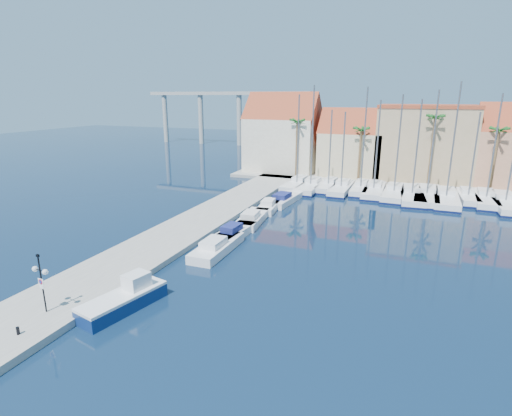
% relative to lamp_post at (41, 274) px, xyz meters
% --- Properties ---
extents(ground, '(260.00, 260.00, 0.00)m').
position_rel_lamp_post_xyz_m(ground, '(8.25, 4.88, -2.99)').
color(ground, black).
rests_on(ground, ground).
extents(quay_west, '(6.00, 77.00, 0.50)m').
position_rel_lamp_post_xyz_m(quay_west, '(-0.75, 18.38, -2.74)').
color(quay_west, gray).
rests_on(quay_west, ground).
extents(shore_north, '(54.00, 16.00, 0.50)m').
position_rel_lamp_post_xyz_m(shore_north, '(18.25, 52.88, -2.74)').
color(shore_north, gray).
rests_on(shore_north, ground).
extents(lamp_post, '(1.28, 0.45, 3.79)m').
position_rel_lamp_post_xyz_m(lamp_post, '(0.00, 0.00, 0.00)').
color(lamp_post, black).
rests_on(lamp_post, quay_west).
extents(bollard, '(0.18, 0.18, 0.45)m').
position_rel_lamp_post_xyz_m(bollard, '(0.60, -2.37, -2.27)').
color(bollard, black).
rests_on(bollard, quay_west).
extents(fishing_boat, '(3.17, 6.10, 2.04)m').
position_rel_lamp_post_xyz_m(fishing_boat, '(3.63, 2.88, -2.31)').
color(fishing_boat, navy).
rests_on(fishing_boat, ground).
extents(motorboat_west_0, '(2.33, 7.05, 1.40)m').
position_rel_lamp_post_xyz_m(motorboat_west_0, '(4.69, 13.66, -2.48)').
color(motorboat_west_0, white).
rests_on(motorboat_west_0, ground).
extents(motorboat_west_1, '(2.39, 6.25, 1.40)m').
position_rel_lamp_post_xyz_m(motorboat_west_1, '(4.49, 17.80, -2.48)').
color(motorboat_west_1, white).
rests_on(motorboat_west_1, ground).
extents(motorboat_west_2, '(2.89, 7.04, 1.40)m').
position_rel_lamp_post_xyz_m(motorboat_west_2, '(4.39, 22.64, -2.48)').
color(motorboat_west_2, white).
rests_on(motorboat_west_2, ground).
extents(motorboat_west_3, '(2.53, 6.16, 1.40)m').
position_rel_lamp_post_xyz_m(motorboat_west_3, '(4.37, 28.12, -2.48)').
color(motorboat_west_3, white).
rests_on(motorboat_west_3, ground).
extents(motorboat_west_4, '(2.93, 7.48, 1.40)m').
position_rel_lamp_post_xyz_m(motorboat_west_4, '(5.02, 31.92, -2.48)').
color(motorboat_west_4, white).
rests_on(motorboat_west_4, ground).
extents(sailboat_0, '(3.02, 9.65, 13.49)m').
position_rel_lamp_post_xyz_m(sailboat_0, '(4.23, 41.16, -2.38)').
color(sailboat_0, white).
rests_on(sailboat_0, ground).
extents(sailboat_1, '(2.73, 10.06, 14.71)m').
position_rel_lamp_post_xyz_m(sailboat_1, '(6.45, 40.60, -2.38)').
color(sailboat_1, white).
rests_on(sailboat_1, ground).
extents(sailboat_2, '(2.79, 8.43, 11.41)m').
position_rel_lamp_post_xyz_m(sailboat_2, '(8.85, 41.64, -2.39)').
color(sailboat_2, white).
rests_on(sailboat_2, ground).
extents(sailboat_3, '(2.59, 9.34, 11.24)m').
position_rel_lamp_post_xyz_m(sailboat_3, '(10.82, 40.81, -2.41)').
color(sailboat_3, white).
rests_on(sailboat_3, ground).
extents(sailboat_4, '(2.33, 8.57, 14.47)m').
position_rel_lamp_post_xyz_m(sailboat_4, '(13.41, 41.60, -2.34)').
color(sailboat_4, white).
rests_on(sailboat_4, ground).
extents(sailboat_5, '(2.80, 10.08, 12.80)m').
position_rel_lamp_post_xyz_m(sailboat_5, '(15.24, 41.26, -2.40)').
color(sailboat_5, white).
rests_on(sailboat_5, ground).
extents(sailboat_6, '(3.05, 10.10, 13.49)m').
position_rel_lamp_post_xyz_m(sailboat_6, '(17.99, 40.59, -2.39)').
color(sailboat_6, white).
rests_on(sailboat_6, ground).
extents(sailboat_7, '(3.86, 11.46, 12.94)m').
position_rel_lamp_post_xyz_m(sailboat_7, '(20.20, 40.20, -2.42)').
color(sailboat_7, white).
rests_on(sailboat_7, ground).
extents(sailboat_8, '(3.30, 11.71, 14.05)m').
position_rel_lamp_post_xyz_m(sailboat_8, '(22.08, 40.68, -2.41)').
color(sailboat_8, white).
rests_on(sailboat_8, ground).
extents(sailboat_9, '(3.12, 11.37, 14.97)m').
position_rel_lamp_post_xyz_m(sailboat_9, '(24.36, 40.10, -2.40)').
color(sailboat_9, white).
rests_on(sailboat_9, ground).
extents(sailboat_10, '(2.65, 8.37, 11.40)m').
position_rel_lamp_post_xyz_m(sailboat_10, '(27.00, 41.61, -2.39)').
color(sailboat_10, white).
rests_on(sailboat_10, ground).
extents(sailboat_11, '(3.03, 10.04, 13.60)m').
position_rel_lamp_post_xyz_m(sailboat_11, '(29.06, 41.34, -2.39)').
color(sailboat_11, white).
rests_on(sailboat_11, ground).
extents(sailboat_12, '(3.44, 11.35, 11.40)m').
position_rel_lamp_post_xyz_m(sailboat_12, '(30.96, 40.30, -2.43)').
color(sailboat_12, white).
rests_on(sailboat_12, ground).
extents(building_0, '(12.30, 9.00, 13.50)m').
position_rel_lamp_post_xyz_m(building_0, '(-1.75, 51.88, 3.53)').
color(building_0, beige).
rests_on(building_0, shore_north).
extents(building_1, '(10.30, 8.00, 11.00)m').
position_rel_lamp_post_xyz_m(building_1, '(10.25, 51.88, 2.31)').
color(building_1, '#CBB98F').
rests_on(building_1, shore_north).
extents(building_2, '(14.20, 10.20, 11.50)m').
position_rel_lamp_post_xyz_m(building_2, '(21.25, 52.88, 3.27)').
color(building_2, tan).
rests_on(building_2, shore_north).
extents(palm_0, '(2.60, 2.60, 10.15)m').
position_rel_lamp_post_xyz_m(palm_0, '(2.25, 46.88, 6.09)').
color(palm_0, brown).
rests_on(palm_0, shore_north).
extents(palm_1, '(2.60, 2.60, 9.15)m').
position_rel_lamp_post_xyz_m(palm_1, '(12.25, 46.88, 5.14)').
color(palm_1, brown).
rests_on(palm_1, shore_north).
extents(palm_2, '(2.60, 2.60, 11.15)m').
position_rel_lamp_post_xyz_m(palm_2, '(22.25, 46.88, 7.03)').
color(palm_2, brown).
rests_on(palm_2, shore_north).
extents(palm_3, '(2.60, 2.60, 9.65)m').
position_rel_lamp_post_xyz_m(palm_3, '(30.25, 46.88, 5.62)').
color(palm_3, brown).
rests_on(palm_3, shore_north).
extents(viaduct, '(48.00, 2.20, 14.45)m').
position_rel_lamp_post_xyz_m(viaduct, '(-30.82, 86.88, 7.26)').
color(viaduct, '#9E9E99').
rests_on(viaduct, ground).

